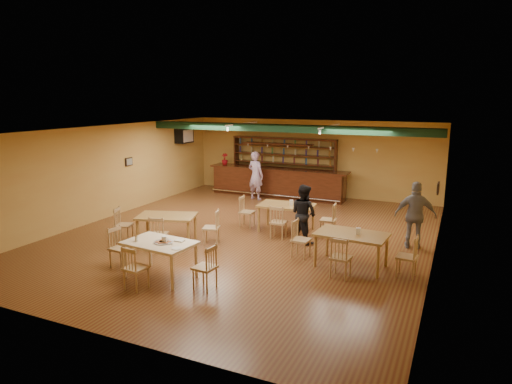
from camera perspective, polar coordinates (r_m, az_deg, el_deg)
The scene contains 22 objects.
floor at distance 13.00m, azimuth -1.20°, elevation -5.46°, with size 12.00×12.00×0.00m, color #5D2D1A.
ceiling_beam at distance 15.01m, azimuth 3.44°, elevation 8.04°, with size 10.00×0.30×0.25m, color black.
track_rail_left at distance 16.28m, azimuth -1.77°, elevation 8.61°, with size 0.05×2.50×0.05m, color silver.
track_rail_right at distance 15.14m, azimuth 9.27°, elevation 8.21°, with size 0.05×2.50×0.05m, color silver.
ac_unit at distance 18.51m, azimuth -9.06°, elevation 7.04°, with size 0.34×0.70×0.48m, color silver.
picture_left at distance 16.14m, azimuth -15.77°, elevation 3.71°, with size 0.04×0.34×0.28m, color black.
picture_right at distance 11.88m, azimuth 22.04°, elevation 0.45°, with size 0.04×0.34×0.28m, color black.
bar_counter at distance 17.88m, azimuth 2.74°, elevation 1.23°, with size 5.63×0.85×1.13m, color #34160A.
back_bar_hutch at distance 18.36m, azimuth 3.49°, elevation 3.32°, with size 4.35×0.40×2.28m, color #34160A.
poinsettia at distance 18.75m, azimuth -3.97°, elevation 4.19°, with size 0.26×0.26×0.47m, color #A00E16.
dining_table_b at distance 13.33m, azimuth 3.83°, elevation -3.26°, with size 1.59×0.95×0.80m, color #A6793A.
dining_table_c at distance 12.48m, azimuth -11.16°, elevation -4.60°, with size 1.53×0.92×0.77m, color #A6793A.
dining_table_d at distance 10.79m, azimuth 11.90°, elevation -7.18°, with size 1.61×0.97×0.80m, color #A6793A.
near_table at distance 10.19m, azimuth -12.01°, elevation -8.33°, with size 1.50×0.97×0.81m, color beige.
pizza_tray at distance 10.00m, azimuth -11.61°, elevation -6.23°, with size 0.40×0.40×0.01m, color silver.
parmesan_shaker at distance 10.21m, azimuth -14.86°, elevation -5.72°, with size 0.07×0.07×0.11m, color #EAE5C6.
napkin_stack at distance 10.01m, azimuth -9.64°, elevation -6.07°, with size 0.20×0.15×0.03m, color white.
pizza_server at distance 9.94m, azimuth -10.68°, elevation -6.23°, with size 0.32×0.09×0.00m, color silver.
side_plate at distance 9.56m, azimuth -10.01°, elevation -7.02°, with size 0.22×0.22×0.01m, color white.
patron_bar at distance 17.29m, azimuth -0.05°, elevation 2.11°, with size 0.68×0.45×1.86m, color #7B4595.
patron_right_a at distance 12.24m, azimuth 6.03°, elevation -2.74°, with size 0.78×0.61×1.60m, color black.
patron_right_b at distance 12.39m, azimuth 19.50°, elevation -2.79°, with size 1.04×0.43×1.77m, color gray.
Camera 1 is at (5.40, -11.17, 3.89)m, focal length 31.66 mm.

